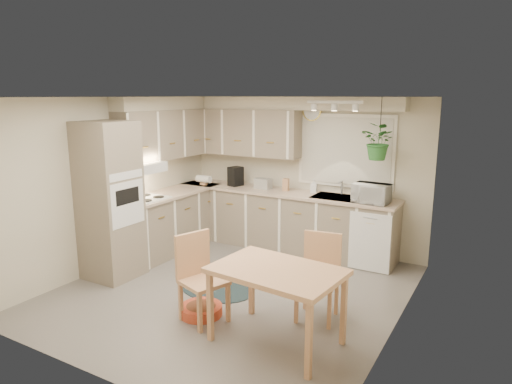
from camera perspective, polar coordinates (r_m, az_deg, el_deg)
floor at (r=5.91m, az=-2.97°, el=-12.22°), size 4.20×4.20×0.00m
ceiling at (r=5.38m, az=-3.25°, el=11.75°), size 4.20×4.20×0.00m
wall_back at (r=7.34m, az=5.82°, el=2.37°), size 4.00×0.04×2.40m
wall_front at (r=3.99m, az=-19.79°, el=-6.58°), size 4.00×0.04×2.40m
wall_left at (r=6.80m, az=-17.42°, el=1.10°), size 0.04×4.20×2.40m
wall_right at (r=4.77m, az=17.55°, el=-3.41°), size 0.04×4.20×2.40m
base_cab_left at (r=7.38m, az=-10.48°, el=-3.70°), size 0.60×1.85×0.90m
base_cab_back at (r=7.32m, az=3.31°, el=-3.63°), size 3.60×0.60×0.90m
counter_left at (r=7.26m, az=-10.57°, el=-0.13°), size 0.64×1.89×0.04m
counter_back at (r=7.20m, az=3.32°, el=-0.05°), size 3.64×0.64×0.04m
oven_stack at (r=6.35m, az=-17.80°, el=-1.06°), size 0.65×0.65×2.10m
wall_oven_face at (r=6.12m, az=-15.76°, el=-1.41°), size 0.02×0.56×0.58m
upper_cab_left at (r=7.31m, az=-11.02°, el=7.11°), size 0.35×2.00×0.75m
upper_cab_back at (r=7.57m, az=-1.61°, el=7.49°), size 2.00×0.35×0.75m
soffit_left at (r=7.30m, az=-11.32°, el=10.83°), size 0.30×2.00×0.20m
soffit_back at (r=7.19m, az=4.03°, el=11.01°), size 3.60×0.30×0.20m
cooktop at (r=6.83m, az=-13.62°, el=-0.82°), size 0.52×0.58×0.02m
range_hood at (r=6.76m, az=-13.93°, el=2.96°), size 0.40×0.60×0.14m
window_blinds at (r=7.00m, az=11.05°, el=5.05°), size 1.40×0.02×1.00m
window_frame at (r=7.01m, az=11.07°, el=5.06°), size 1.50×0.02×1.10m
sink at (r=6.87m, az=10.08°, el=-0.97°), size 0.70×0.48×0.10m
dishwasher_front at (r=6.54m, az=13.97°, el=-6.14°), size 0.58×0.02×0.83m
track_light_bar at (r=6.46m, az=9.79°, el=11.03°), size 0.80×0.04×0.04m
wall_clock at (r=7.15m, az=7.01°, el=9.99°), size 0.30×0.03×0.30m
dining_table at (r=4.64m, az=2.57°, el=-14.03°), size 1.31×0.94×0.78m
chair_left at (r=5.03m, az=-6.55°, el=-10.81°), size 0.57×0.57×0.96m
chair_back at (r=5.09m, az=7.70°, el=-10.66°), size 0.50×0.50×0.94m
braided_rug at (r=6.02m, az=-4.98°, el=-11.70°), size 1.28×1.09×0.01m
pet_bed at (r=5.33m, az=-6.87°, el=-14.46°), size 0.58×0.58×0.11m
microwave at (r=6.58m, az=14.24°, el=0.10°), size 0.50×0.30×0.33m
soap_bottle at (r=7.14m, az=7.24°, el=0.33°), size 0.13×0.22×0.10m
hanging_plant at (r=6.46m, az=15.16°, el=5.62°), size 0.60×0.63×0.40m
coffee_maker at (r=7.60m, az=-2.57°, el=1.97°), size 0.23×0.26×0.32m
toaster at (r=7.37m, az=0.90°, el=1.07°), size 0.29×0.19×0.16m
knife_block at (r=7.22m, az=3.76°, el=0.93°), size 0.10×0.10×0.20m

